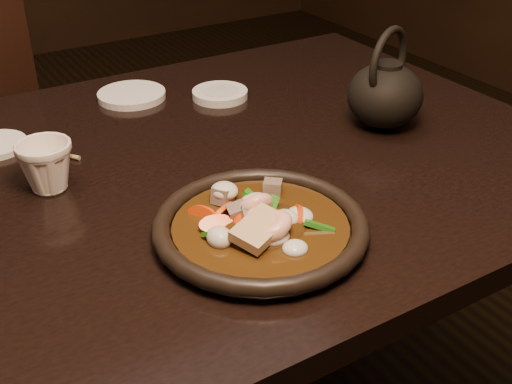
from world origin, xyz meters
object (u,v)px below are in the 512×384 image
plate (261,227)px  teapot (385,92)px  table (99,232)px  tea_cup (46,165)px

plate → teapot: (0.37, 0.18, 0.05)m
plate → teapot: teapot is taller
table → plate: (0.15, -0.24, 0.09)m
table → plate: plate is taller
plate → teapot: bearing=26.2°
table → teapot: size_ratio=8.92×
plate → teapot: size_ratio=1.61×
plate → tea_cup: 0.34m
tea_cup → teapot: (0.57, -0.09, 0.03)m
table → tea_cup: tea_cup is taller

